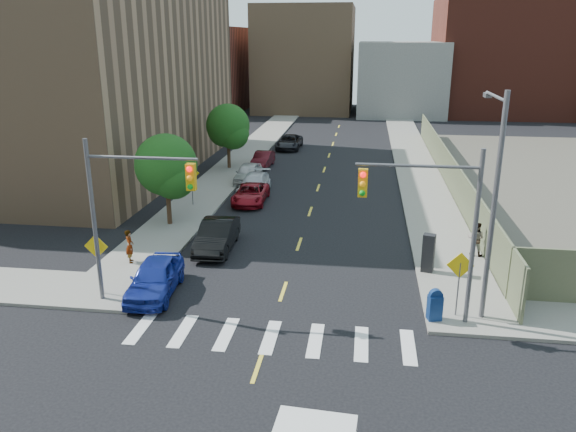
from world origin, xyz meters
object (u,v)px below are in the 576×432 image
(parked_car_silver, at_px, (254,184))
(mailbox, at_px, (435,305))
(parked_car_white, at_px, (248,173))
(parked_car_black, at_px, (217,236))
(pedestrian_west, at_px, (130,246))
(parked_car_maroon, at_px, (263,159))
(payphone, at_px, (428,253))
(parked_car_red, at_px, (251,194))
(parked_car_blue, at_px, (155,278))
(parked_car_grey, at_px, (289,142))
(pedestrian_east, at_px, (476,239))

(parked_car_silver, relative_size, mailbox, 3.70)
(parked_car_silver, bearing_deg, parked_car_white, 108.59)
(parked_car_black, xyz_separation_m, pedestrian_west, (-3.70, -2.62, 0.20))
(parked_car_maroon, xyz_separation_m, payphone, (11.84, -21.55, 0.42))
(parked_car_silver, relative_size, payphone, 2.60)
(parked_car_red, bearing_deg, pedestrian_west, -109.05)
(parked_car_black, distance_m, parked_car_maroon, 19.79)
(parked_car_black, distance_m, parked_car_silver, 11.14)
(parked_car_blue, distance_m, parked_car_maroon, 25.37)
(parked_car_silver, height_order, parked_car_grey, parked_car_silver)
(parked_car_blue, relative_size, parked_car_grey, 0.92)
(parked_car_red, distance_m, parked_car_silver, 2.33)
(parked_car_red, relative_size, mailbox, 3.48)
(parked_car_red, bearing_deg, parked_car_maroon, 94.84)
(parked_car_grey, bearing_deg, pedestrian_east, -62.90)
(parked_car_red, distance_m, pedestrian_west, 12.03)
(parked_car_black, xyz_separation_m, payphone, (10.69, -1.78, 0.29))
(parked_car_black, bearing_deg, parked_car_grey, 87.73)
(pedestrian_east, bearing_deg, pedestrian_west, 33.73)
(parked_car_white, xyz_separation_m, payphone, (11.99, -16.07, 0.34))
(parked_car_white, distance_m, mailbox, 24.00)
(parked_car_maroon, bearing_deg, mailbox, -63.35)
(parked_car_maroon, xyz_separation_m, mailbox, (11.64, -26.37, 0.13))
(parked_car_grey, height_order, pedestrian_west, pedestrian_west)
(pedestrian_west, bearing_deg, mailbox, -130.20)
(parked_car_black, relative_size, pedestrian_east, 2.72)
(parked_car_grey, xyz_separation_m, payphone, (10.69, -29.92, 0.39))
(parked_car_blue, distance_m, parked_car_red, 14.49)
(payphone, bearing_deg, parked_car_white, 142.58)
(parked_car_black, distance_m, payphone, 10.84)
(parked_car_black, bearing_deg, parked_car_silver, 88.78)
(parked_car_black, relative_size, parked_car_silver, 0.99)
(parked_car_silver, xyz_separation_m, mailbox, (10.70, -17.76, 0.08))
(parked_car_silver, bearing_deg, parked_car_maroon, 95.61)
(parked_car_black, bearing_deg, parked_car_blue, -105.31)
(parked_car_white, relative_size, mailbox, 3.32)
(parked_car_black, distance_m, pedestrian_west, 4.54)
(pedestrian_east, bearing_deg, parked_car_grey, -41.49)
(parked_car_black, bearing_deg, mailbox, -34.47)
(parked_car_white, xyz_separation_m, parked_car_grey, (1.30, 13.84, -0.05))
(parked_car_white, distance_m, pedestrian_east, 19.94)
(mailbox, xyz_separation_m, pedestrian_east, (2.78, 7.30, 0.24))
(pedestrian_east, bearing_deg, mailbox, 91.86)
(parked_car_grey, bearing_deg, parked_car_black, -88.72)
(parked_car_black, relative_size, mailbox, 3.65)
(mailbox, bearing_deg, parked_car_maroon, 99.90)
(parked_car_white, height_order, payphone, payphone)
(parked_car_maroon, height_order, parked_car_grey, parked_car_grey)
(pedestrian_east, bearing_deg, parked_car_silver, -15.09)
(payphone, bearing_deg, parked_car_silver, 145.98)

